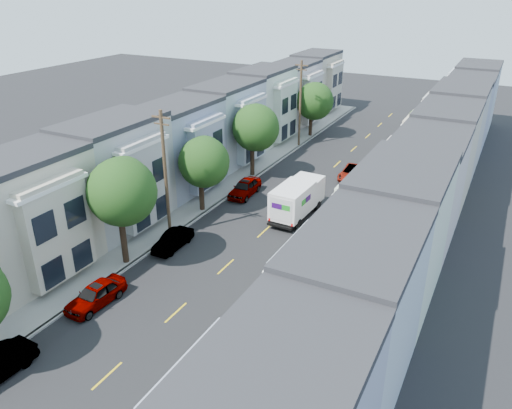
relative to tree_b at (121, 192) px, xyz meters
The scene contains 25 objects.
ground 8.92m from the tree_b, 24.41° to the left, with size 160.00×160.00×0.00m, color black.
road_slab 19.75m from the tree_b, 70.56° to the left, with size 12.00×70.00×0.02m, color black.
curb_left 18.70m from the tree_b, 89.19° to the left, with size 0.30×70.00×0.15m, color gray.
curb_right 22.41m from the tree_b, 55.33° to the left, with size 0.30×70.00×0.15m, color gray.
sidewalk_left 18.73m from the tree_b, 93.36° to the left, with size 2.60×70.00×0.15m, color gray.
sidewalk_right 23.16m from the tree_b, 52.61° to the left, with size 2.60×70.00×0.15m, color gray.
centerline 19.76m from the tree_b, 70.56° to the left, with size 0.12×70.00×0.01m, color gold.
townhouse_row_left 19.34m from the tree_b, 105.19° to the left, with size 5.00×70.00×8.50m, color beige.
townhouse_row_right 25.60m from the tree_b, 45.66° to the left, with size 5.00×70.00×8.50m, color beige.
tree_b is the anchor object (origin of this frame).
tree_c 10.02m from the tree_b, 90.00° to the left, with size 4.34×4.34×6.76m.
tree_d 19.39m from the tree_b, 90.00° to the left, with size 4.70×4.70×7.54m.
tree_e 35.36m from the tree_b, 90.00° to the left, with size 4.70×4.70×6.94m.
tree_far_r 36.23m from the tree_b, 68.61° to the left, with size 3.10×3.10×5.44m.
utility_pole_near 4.88m from the tree_b, 89.97° to the left, with size 1.60×0.26×10.00m.
utility_pole_far 30.86m from the tree_b, 90.00° to the left, with size 1.60×0.26×10.00m.
fedex_truck 15.29m from the tree_b, 59.44° to the left, with size 2.46×6.38×3.06m.
lead_sedan 25.59m from the tree_b, 68.92° to the left, with size 2.11×4.57×1.27m, color black.
parked_left_b 6.95m from the tree_b, 73.46° to the right, with size 1.70×4.44×1.44m, color black.
parked_left_c 6.16m from the tree_b, 67.24° to the left, with size 1.36×3.86×1.29m, color #9497A9.
parked_left_d 15.51m from the tree_b, 84.54° to the left, with size 1.81×4.72×1.53m, color #621C04.
parked_right_a 12.76m from the tree_b, 18.20° to the right, with size 2.45×5.31×1.48m, color #3D4148.
parked_right_b 12.48m from the tree_b, 11.40° to the left, with size 1.44×3.77×1.22m, color #BDBDBD.
parked_right_c 24.34m from the tree_b, 61.96° to the left, with size 1.61×4.22×1.37m, color black.
parked_right_d 32.39m from the tree_b, 69.52° to the left, with size 2.40×5.21×1.45m, color #081A36.
Camera 1 is at (15.90, -25.92, 18.76)m, focal length 35.00 mm.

